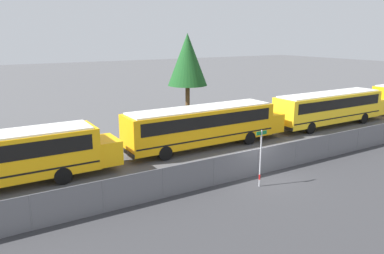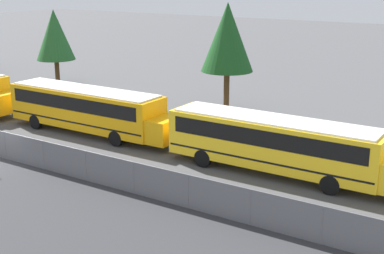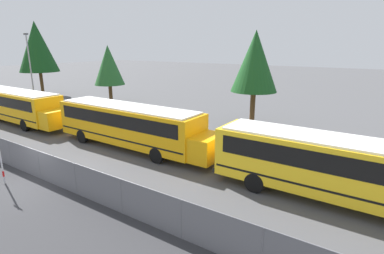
# 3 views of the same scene
# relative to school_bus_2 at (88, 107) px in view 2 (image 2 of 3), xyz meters

# --- Properties ---
(ground_plane) EXTENTS (200.00, 200.00, 0.00)m
(ground_plane) POSITION_rel_school_bus_2_xyz_m (-0.44, -6.36, -1.80)
(ground_plane) COLOR #4C4C4F
(fence) EXTENTS (80.72, 0.07, 1.63)m
(fence) POSITION_rel_school_bus_2_xyz_m (-0.44, -6.37, -0.96)
(fence) COLOR #9EA0A5
(fence) RESTS_ON ground_plane
(school_bus_2) EXTENTS (13.00, 2.58, 3.01)m
(school_bus_2) POSITION_rel_school_bus_2_xyz_m (0.00, 0.00, 0.00)
(school_bus_2) COLOR orange
(school_bus_2) RESTS_ON ground_plane
(school_bus_3) EXTENTS (13.00, 2.58, 3.01)m
(school_bus_3) POSITION_rel_school_bus_2_xyz_m (13.54, -0.23, 0.00)
(school_bus_3) COLOR yellow
(school_bus_3) RESTS_ON ground_plane
(tree_0) EXTENTS (3.66, 3.66, 7.04)m
(tree_0) POSITION_rel_school_bus_2_xyz_m (-14.55, 11.10, 2.83)
(tree_0) COLOR #51381E
(tree_0) RESTS_ON ground_plane
(tree_1) EXTENTS (3.95, 3.95, 8.24)m
(tree_1) POSITION_rel_school_bus_2_xyz_m (4.66, 10.26, 3.85)
(tree_1) COLOR #51381E
(tree_1) RESTS_ON ground_plane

